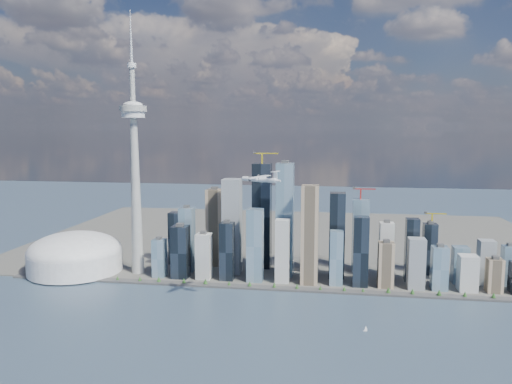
# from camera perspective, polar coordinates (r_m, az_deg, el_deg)

# --- Properties ---
(ground) EXTENTS (4000.00, 4000.00, 0.00)m
(ground) POSITION_cam_1_polar(r_m,az_deg,el_deg) (768.88, -0.54, -16.90)
(ground) COLOR #2E3B51
(ground) RESTS_ON ground
(seawall) EXTENTS (1100.00, 22.00, 4.00)m
(seawall) POSITION_cam_1_polar(r_m,az_deg,el_deg) (999.06, 1.81, -10.94)
(seawall) COLOR #383838
(seawall) RESTS_ON ground
(land) EXTENTS (1400.00, 900.00, 3.00)m
(land) POSITION_cam_1_polar(r_m,az_deg,el_deg) (1431.16, 3.99, -5.32)
(land) COLOR #4C4C47
(land) RESTS_ON ground
(shoreline_trees) EXTENTS (960.53, 7.20, 8.80)m
(shoreline_trees) POSITION_cam_1_polar(r_m,az_deg,el_deg) (996.94, 1.81, -10.57)
(shoreline_trees) COLOR #3F2D1E
(shoreline_trees) RESTS_ON seawall
(skyscraper_cluster) EXTENTS (736.00, 142.00, 260.51)m
(skyscraper_cluster) POSITION_cam_1_polar(r_m,az_deg,el_deg) (1056.29, 5.62, -5.51)
(skyscraper_cluster) COLOR black
(skyscraper_cluster) RESTS_ON land
(needle_tower) EXTENTS (56.00, 56.00, 550.50)m
(needle_tower) POSITION_cam_1_polar(r_m,az_deg,el_deg) (1086.31, -13.68, 2.95)
(needle_tower) COLOR gray
(needle_tower) RESTS_ON land
(dome_stadium) EXTENTS (200.00, 200.00, 86.00)m
(dome_stadium) POSITION_cam_1_polar(r_m,az_deg,el_deg) (1168.66, -19.97, -6.75)
(dome_stadium) COLOR silver
(dome_stadium) RESTS_ON land
(airplane) EXTENTS (73.94, 66.31, 18.85)m
(airplane) POSITION_cam_1_polar(r_m,az_deg,el_deg) (816.22, 0.46, 1.50)
(airplane) COLOR white
(airplane) RESTS_ON ground
(sailboat_west) EXTENTS (7.00, 2.79, 9.66)m
(sailboat_west) POSITION_cam_1_polar(r_m,az_deg,el_deg) (825.77, 12.41, -15.07)
(sailboat_west) COLOR silver
(sailboat_west) RESTS_ON ground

